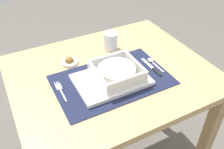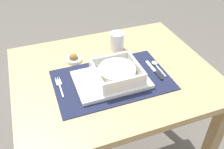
{
  "view_description": "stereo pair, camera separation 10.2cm",
  "coord_description": "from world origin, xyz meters",
  "px_view_note": "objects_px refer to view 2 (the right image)",
  "views": [
    {
      "loc": [
        -0.4,
        -0.77,
        1.37
      ],
      "look_at": [
        -0.03,
        -0.06,
        0.74
      ],
      "focal_mm": 39.72,
      "sensor_mm": 36.0,
      "label": 1
    },
    {
      "loc": [
        -0.31,
        -0.81,
        1.37
      ],
      "look_at": [
        -0.03,
        -0.06,
        0.74
      ],
      "focal_mm": 39.72,
      "sensor_mm": 36.0,
      "label": 2
    }
  ],
  "objects_px": {
    "spoon": "(156,65)",
    "condiment_saucer": "(74,59)",
    "fork": "(60,85)",
    "butter_knife": "(155,71)",
    "dining_table": "(113,90)",
    "porridge_bowl": "(117,72)",
    "drinking_glass": "(117,42)"
  },
  "relations": [
    {
      "from": "fork",
      "to": "condiment_saucer",
      "type": "relative_size",
      "value": 1.72
    },
    {
      "from": "butter_knife",
      "to": "porridge_bowl",
      "type": "bearing_deg",
      "value": 176.8
    },
    {
      "from": "porridge_bowl",
      "to": "drinking_glass",
      "type": "relative_size",
      "value": 2.11
    },
    {
      "from": "spoon",
      "to": "drinking_glass",
      "type": "bearing_deg",
      "value": 119.31
    },
    {
      "from": "butter_knife",
      "to": "condiment_saucer",
      "type": "distance_m",
      "value": 0.38
    },
    {
      "from": "spoon",
      "to": "butter_knife",
      "type": "bearing_deg",
      "value": -122.49
    },
    {
      "from": "porridge_bowl",
      "to": "spoon",
      "type": "height_order",
      "value": "porridge_bowl"
    },
    {
      "from": "butter_knife",
      "to": "drinking_glass",
      "type": "relative_size",
      "value": 1.67
    },
    {
      "from": "drinking_glass",
      "to": "condiment_saucer",
      "type": "height_order",
      "value": "drinking_glass"
    },
    {
      "from": "fork",
      "to": "butter_knife",
      "type": "distance_m",
      "value": 0.41
    },
    {
      "from": "butter_knife",
      "to": "drinking_glass",
      "type": "distance_m",
      "value": 0.26
    },
    {
      "from": "spoon",
      "to": "butter_knife",
      "type": "xyz_separation_m",
      "value": [
        -0.03,
        -0.04,
        -0.0
      ]
    },
    {
      "from": "dining_table",
      "to": "fork",
      "type": "bearing_deg",
      "value": -175.68
    },
    {
      "from": "fork",
      "to": "spoon",
      "type": "distance_m",
      "value": 0.43
    },
    {
      "from": "dining_table",
      "to": "spoon",
      "type": "height_order",
      "value": "spoon"
    },
    {
      "from": "porridge_bowl",
      "to": "spoon",
      "type": "distance_m",
      "value": 0.21
    },
    {
      "from": "spoon",
      "to": "drinking_glass",
      "type": "distance_m",
      "value": 0.23
    },
    {
      "from": "porridge_bowl",
      "to": "spoon",
      "type": "relative_size",
      "value": 1.57
    },
    {
      "from": "condiment_saucer",
      "to": "butter_knife",
      "type": "bearing_deg",
      "value": -34.3
    },
    {
      "from": "drinking_glass",
      "to": "condiment_saucer",
      "type": "bearing_deg",
      "value": -173.32
    },
    {
      "from": "spoon",
      "to": "condiment_saucer",
      "type": "xyz_separation_m",
      "value": [
        -0.34,
        0.17,
        0.0
      ]
    },
    {
      "from": "fork",
      "to": "spoon",
      "type": "xyz_separation_m",
      "value": [
        0.43,
        -0.01,
        0.0
      ]
    },
    {
      "from": "spoon",
      "to": "condiment_saucer",
      "type": "relative_size",
      "value": 1.54
    },
    {
      "from": "spoon",
      "to": "drinking_glass",
      "type": "xyz_separation_m",
      "value": [
        -0.11,
        0.2,
        0.03
      ]
    },
    {
      "from": "butter_knife",
      "to": "fork",
      "type": "bearing_deg",
      "value": 172.12
    },
    {
      "from": "porridge_bowl",
      "to": "drinking_glass",
      "type": "distance_m",
      "value": 0.25
    },
    {
      "from": "dining_table",
      "to": "drinking_glass",
      "type": "bearing_deg",
      "value": 63.94
    },
    {
      "from": "dining_table",
      "to": "condiment_saucer",
      "type": "xyz_separation_m",
      "value": [
        -0.14,
        0.14,
        0.12
      ]
    },
    {
      "from": "porridge_bowl",
      "to": "drinking_glass",
      "type": "xyz_separation_m",
      "value": [
        0.09,
        0.23,
        -0.0
      ]
    },
    {
      "from": "spoon",
      "to": "porridge_bowl",
      "type": "bearing_deg",
      "value": -171.06
    },
    {
      "from": "porridge_bowl",
      "to": "butter_knife",
      "type": "distance_m",
      "value": 0.18
    },
    {
      "from": "dining_table",
      "to": "fork",
      "type": "relative_size",
      "value": 6.65
    }
  ]
}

